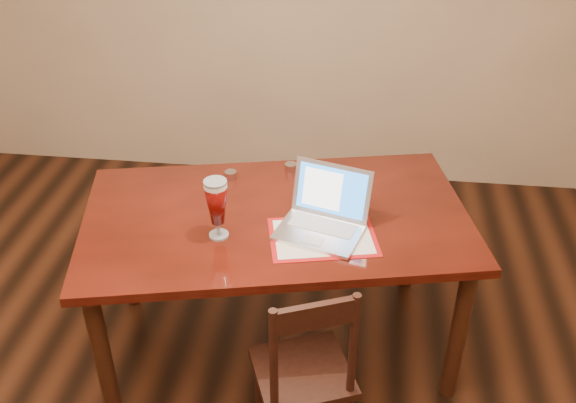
# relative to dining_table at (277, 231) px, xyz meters

# --- Properties ---
(room_shell) EXTENTS (4.51, 5.01, 2.71)m
(room_shell) POSITION_rel_dining_table_xyz_m (-0.28, -0.69, 1.02)
(room_shell) COLOR tan
(room_shell) RESTS_ON ground
(dining_table) EXTENTS (1.94, 1.36, 1.11)m
(dining_table) POSITION_rel_dining_table_xyz_m (0.00, 0.00, 0.00)
(dining_table) COLOR #4D120A
(dining_table) RESTS_ON ground
(dining_chair) EXTENTS (0.51, 0.50, 0.93)m
(dining_chair) POSITION_rel_dining_table_xyz_m (0.19, -0.57, -0.30)
(dining_chair) COLOR black
(dining_chair) RESTS_ON ground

